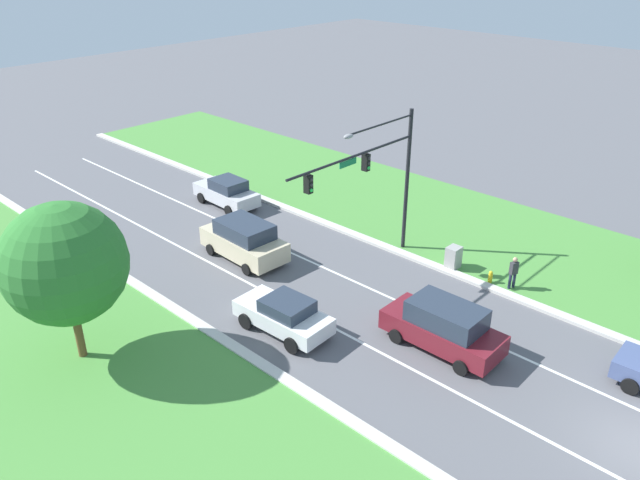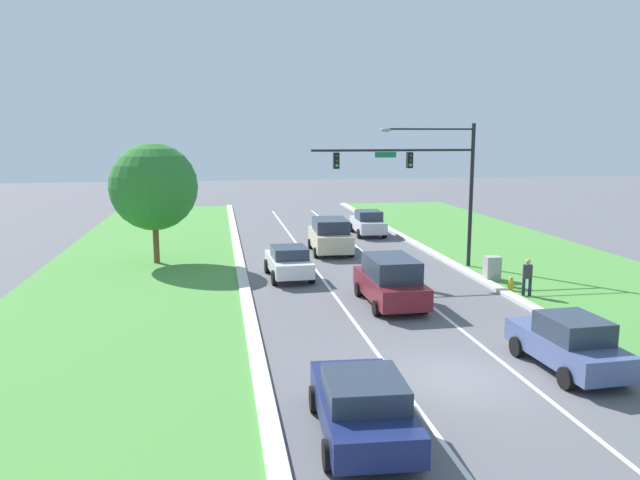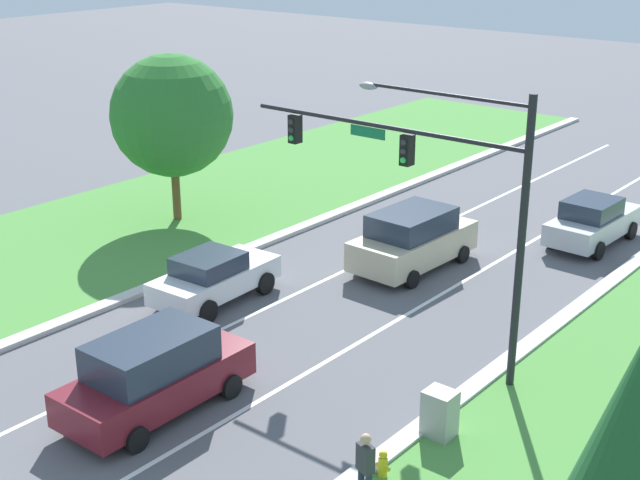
{
  "view_description": "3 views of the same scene",
  "coord_description": "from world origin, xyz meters",
  "px_view_note": "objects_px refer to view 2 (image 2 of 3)",
  "views": [
    {
      "loc": [
        -18.28,
        -2.67,
        15.09
      ],
      "look_at": [
        0.03,
        14.57,
        2.66
      ],
      "focal_mm": 35.0,
      "sensor_mm": 36.0,
      "label": 1
    },
    {
      "loc": [
        -6.72,
        -16.18,
        6.93
      ],
      "look_at": [
        -1.89,
        13.16,
        1.89
      ],
      "focal_mm": 35.0,
      "sensor_mm": 36.0,
      "label": 2
    },
    {
      "loc": [
        15.17,
        -4.2,
        11.32
      ],
      "look_at": [
        -0.11,
        14.56,
        2.46
      ],
      "focal_mm": 50.0,
      "sensor_mm": 36.0,
      "label": 3
    }
  ],
  "objects_px": {
    "slate_blue_sedan": "(568,343)",
    "burgundy_suv": "(390,281)",
    "traffic_signal_mast": "(426,172)",
    "utility_cabinet": "(492,269)",
    "fire_hydrant": "(511,284)",
    "silver_sedan": "(368,223)",
    "oak_near_left_tree": "(154,187)",
    "navy_sedan": "(362,405)",
    "pedestrian": "(527,276)",
    "champagne_suv": "(330,236)",
    "white_sedan": "(289,262)"
  },
  "relations": [
    {
      "from": "slate_blue_sedan",
      "to": "burgundy_suv",
      "type": "relative_size",
      "value": 0.89
    },
    {
      "from": "traffic_signal_mast",
      "to": "utility_cabinet",
      "type": "bearing_deg",
      "value": -53.23
    },
    {
      "from": "slate_blue_sedan",
      "to": "fire_hydrant",
      "type": "bearing_deg",
      "value": 70.96
    },
    {
      "from": "silver_sedan",
      "to": "oak_near_left_tree",
      "type": "bearing_deg",
      "value": -148.33
    },
    {
      "from": "navy_sedan",
      "to": "slate_blue_sedan",
      "type": "height_order",
      "value": "slate_blue_sedan"
    },
    {
      "from": "traffic_signal_mast",
      "to": "utility_cabinet",
      "type": "height_order",
      "value": "traffic_signal_mast"
    },
    {
      "from": "silver_sedan",
      "to": "slate_blue_sedan",
      "type": "bearing_deg",
      "value": -88.36
    },
    {
      "from": "pedestrian",
      "to": "fire_hydrant",
      "type": "relative_size",
      "value": 2.41
    },
    {
      "from": "traffic_signal_mast",
      "to": "silver_sedan",
      "type": "distance_m",
      "value": 12.09
    },
    {
      "from": "silver_sedan",
      "to": "pedestrian",
      "type": "bearing_deg",
      "value": -79.17
    },
    {
      "from": "slate_blue_sedan",
      "to": "fire_hydrant",
      "type": "height_order",
      "value": "slate_blue_sedan"
    },
    {
      "from": "pedestrian",
      "to": "oak_near_left_tree",
      "type": "xyz_separation_m",
      "value": [
        -16.38,
        9.82,
        3.25
      ]
    },
    {
      "from": "oak_near_left_tree",
      "to": "traffic_signal_mast",
      "type": "bearing_deg",
      "value": -14.41
    },
    {
      "from": "pedestrian",
      "to": "fire_hydrant",
      "type": "xyz_separation_m",
      "value": [
        -0.24,
        0.98,
        -0.59
      ]
    },
    {
      "from": "fire_hydrant",
      "to": "oak_near_left_tree",
      "type": "xyz_separation_m",
      "value": [
        -16.14,
        8.84,
        3.85
      ]
    },
    {
      "from": "utility_cabinet",
      "to": "pedestrian",
      "type": "height_order",
      "value": "pedestrian"
    },
    {
      "from": "burgundy_suv",
      "to": "utility_cabinet",
      "type": "xyz_separation_m",
      "value": [
        5.95,
        3.28,
        -0.41
      ]
    },
    {
      "from": "traffic_signal_mast",
      "to": "champagne_suv",
      "type": "bearing_deg",
      "value": 127.07
    },
    {
      "from": "slate_blue_sedan",
      "to": "champagne_suv",
      "type": "bearing_deg",
      "value": 97.76
    },
    {
      "from": "white_sedan",
      "to": "silver_sedan",
      "type": "xyz_separation_m",
      "value": [
        6.96,
        12.31,
        0.05
      ]
    },
    {
      "from": "burgundy_suv",
      "to": "utility_cabinet",
      "type": "height_order",
      "value": "burgundy_suv"
    },
    {
      "from": "traffic_signal_mast",
      "to": "navy_sedan",
      "type": "distance_m",
      "value": 19.34
    },
    {
      "from": "slate_blue_sedan",
      "to": "silver_sedan",
      "type": "relative_size",
      "value": 0.96
    },
    {
      "from": "silver_sedan",
      "to": "oak_near_left_tree",
      "type": "height_order",
      "value": "oak_near_left_tree"
    },
    {
      "from": "pedestrian",
      "to": "navy_sedan",
      "type": "bearing_deg",
      "value": 67.61
    },
    {
      "from": "utility_cabinet",
      "to": "navy_sedan",
      "type": "bearing_deg",
      "value": -124.25
    },
    {
      "from": "navy_sedan",
      "to": "fire_hydrant",
      "type": "distance_m",
      "value": 15.46
    },
    {
      "from": "pedestrian",
      "to": "traffic_signal_mast",
      "type": "bearing_deg",
      "value": -48.74
    },
    {
      "from": "pedestrian",
      "to": "silver_sedan",
      "type": "bearing_deg",
      "value": -61.97
    },
    {
      "from": "traffic_signal_mast",
      "to": "slate_blue_sedan",
      "type": "distance_m",
      "value": 14.95
    },
    {
      "from": "white_sedan",
      "to": "navy_sedan",
      "type": "bearing_deg",
      "value": -93.29
    },
    {
      "from": "champagne_suv",
      "to": "white_sedan",
      "type": "bearing_deg",
      "value": -114.94
    },
    {
      "from": "champagne_suv",
      "to": "utility_cabinet",
      "type": "relative_size",
      "value": 4.06
    },
    {
      "from": "champagne_suv",
      "to": "burgundy_suv",
      "type": "height_order",
      "value": "champagne_suv"
    },
    {
      "from": "burgundy_suv",
      "to": "oak_near_left_tree",
      "type": "relative_size",
      "value": 0.75
    },
    {
      "from": "slate_blue_sedan",
      "to": "burgundy_suv",
      "type": "distance_m",
      "value": 8.53
    },
    {
      "from": "oak_near_left_tree",
      "to": "champagne_suv",
      "type": "bearing_deg",
      "value": 9.81
    },
    {
      "from": "utility_cabinet",
      "to": "pedestrian",
      "type": "bearing_deg",
      "value": -86.72
    },
    {
      "from": "traffic_signal_mast",
      "to": "burgundy_suv",
      "type": "relative_size",
      "value": 1.73
    },
    {
      "from": "navy_sedan",
      "to": "fire_hydrant",
      "type": "height_order",
      "value": "navy_sedan"
    },
    {
      "from": "champagne_suv",
      "to": "utility_cabinet",
      "type": "bearing_deg",
      "value": -50.95
    },
    {
      "from": "burgundy_suv",
      "to": "slate_blue_sedan",
      "type": "bearing_deg",
      "value": -68.34
    },
    {
      "from": "white_sedan",
      "to": "oak_near_left_tree",
      "type": "relative_size",
      "value": 0.67
    },
    {
      "from": "utility_cabinet",
      "to": "fire_hydrant",
      "type": "relative_size",
      "value": 1.72
    },
    {
      "from": "champagne_suv",
      "to": "navy_sedan",
      "type": "distance_m",
      "value": 22.89
    },
    {
      "from": "navy_sedan",
      "to": "burgundy_suv",
      "type": "distance_m",
      "value": 11.57
    },
    {
      "from": "traffic_signal_mast",
      "to": "burgundy_suv",
      "type": "height_order",
      "value": "traffic_signal_mast"
    },
    {
      "from": "champagne_suv",
      "to": "fire_hydrant",
      "type": "distance_m",
      "value": 12.29
    },
    {
      "from": "utility_cabinet",
      "to": "fire_hydrant",
      "type": "distance_m",
      "value": 2.14
    },
    {
      "from": "oak_near_left_tree",
      "to": "navy_sedan",
      "type": "bearing_deg",
      "value": -72.7
    }
  ]
}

